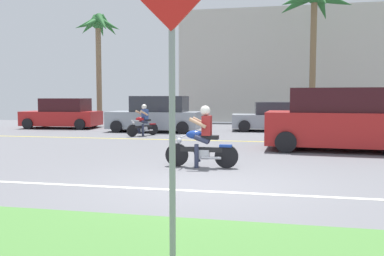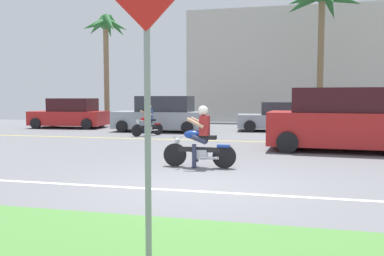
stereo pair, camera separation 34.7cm
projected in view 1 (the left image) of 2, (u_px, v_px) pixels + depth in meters
ground at (222, 161)px, 10.43m from camera, size 56.00×30.00×0.04m
lane_line_near at (198, 191)px, 7.06m from camera, size 50.40×0.12×0.01m
lane_line_far at (237, 141)px, 14.96m from camera, size 50.40×0.12×0.01m
motorcyclist at (202, 141)px, 9.40m from camera, size 1.75×0.57×1.47m
suv_nearby at (343, 120)px, 12.34m from camera, size 4.83×2.46×1.94m
parked_car_0 at (63, 114)px, 21.14m from camera, size 4.04×2.15×1.58m
parked_car_1 at (156, 115)px, 19.04m from camera, size 4.40×1.95×1.70m
parked_car_2 at (277, 117)px, 19.43m from camera, size 4.28×2.14×1.41m
palm_tree_0 at (98, 32)px, 23.52m from camera, size 2.82×2.77×6.60m
palm_tree_2 at (314, 6)px, 21.58m from camera, size 4.26×4.13×7.94m
motorcyclist_distant at (143, 122)px, 16.98m from camera, size 0.97×1.38×1.35m
street_sign at (172, 89)px, 3.67m from camera, size 0.62×0.06×2.89m
building_far at (293, 67)px, 27.21m from camera, size 15.12×4.00×7.40m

